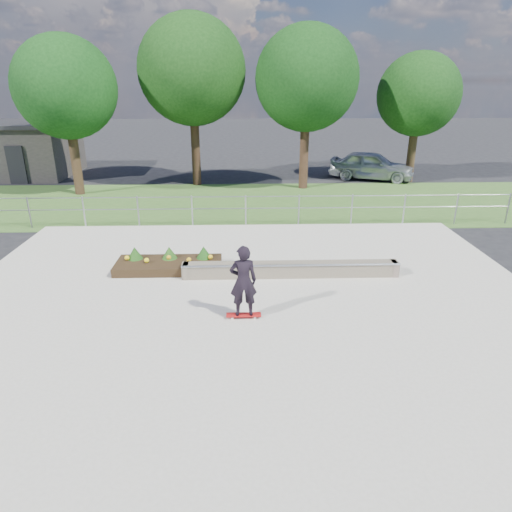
{
  "coord_description": "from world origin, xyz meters",
  "views": [
    {
      "loc": [
        -0.13,
        -9.04,
        5.17
      ],
      "look_at": [
        0.2,
        1.5,
        1.1
      ],
      "focal_mm": 32.0,
      "sensor_mm": 36.0,
      "label": 1
    }
  ],
  "objects_px": {
    "grind_ledge": "(291,269)",
    "planter_bed": "(169,263)",
    "parked_car": "(372,165)",
    "skateboarder": "(243,281)"
  },
  "relations": [
    {
      "from": "grind_ledge",
      "to": "planter_bed",
      "type": "xyz_separation_m",
      "value": [
        -3.46,
        0.64,
        -0.02
      ]
    },
    {
      "from": "grind_ledge",
      "to": "skateboarder",
      "type": "height_order",
      "value": "skateboarder"
    },
    {
      "from": "grind_ledge",
      "to": "planter_bed",
      "type": "distance_m",
      "value": 3.52
    },
    {
      "from": "grind_ledge",
      "to": "parked_car",
      "type": "distance_m",
      "value": 14.69
    },
    {
      "from": "skateboarder",
      "to": "parked_car",
      "type": "relative_size",
      "value": 0.39
    },
    {
      "from": "grind_ledge",
      "to": "planter_bed",
      "type": "height_order",
      "value": "planter_bed"
    },
    {
      "from": "skateboarder",
      "to": "grind_ledge",
      "type": "bearing_deg",
      "value": 60.65
    },
    {
      "from": "grind_ledge",
      "to": "skateboarder",
      "type": "bearing_deg",
      "value": -119.35
    },
    {
      "from": "parked_car",
      "to": "planter_bed",
      "type": "bearing_deg",
      "value": 165.83
    },
    {
      "from": "grind_ledge",
      "to": "planter_bed",
      "type": "relative_size",
      "value": 2.0
    }
  ]
}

